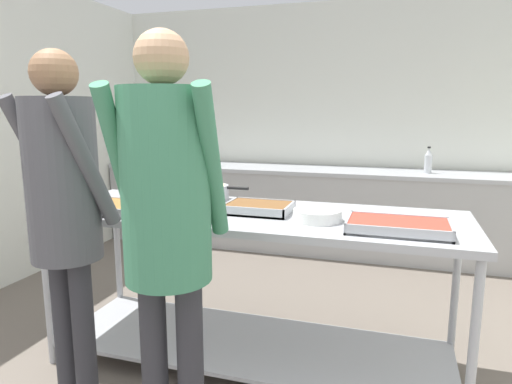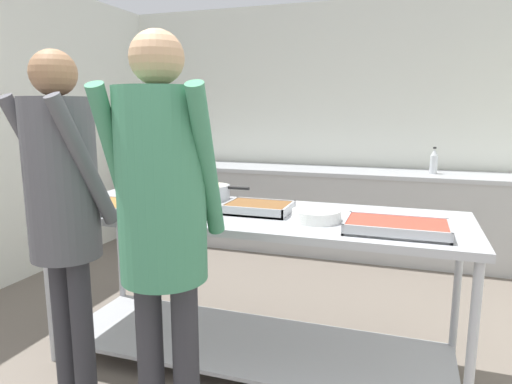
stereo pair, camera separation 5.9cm
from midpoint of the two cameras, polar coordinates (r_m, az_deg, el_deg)
name	(u,v)px [view 1 (the left image)]	position (r m, az deg, el deg)	size (l,w,h in m)	color
wall_rear	(318,126)	(5.22, 7.39, 8.16)	(4.73, 0.06, 2.65)	silver
wall_left	(11,131)	(4.53, -28.67, 6.66)	(0.06, 4.10, 2.65)	silver
back_counter	(310,209)	(4.97, 6.40, -2.13)	(4.57, 0.65, 0.89)	#A8A8A8
serving_counter	(251,263)	(2.69, -1.28, -8.88)	(2.40, 0.81, 0.94)	#ADAFB5
serving_tray_vegetables	(105,207)	(2.77, -18.95, -1.79)	(0.47, 0.30, 0.05)	#ADAFB5
sauce_pan	(212,192)	(2.97, -6.11, 0.02)	(0.36, 0.22, 0.10)	#ADAFB5
serving_tray_roast	(259,208)	(2.60, -0.30, -2.03)	(0.37, 0.27, 0.05)	#ADAFB5
plate_stack	(317,215)	(2.43, 6.98, -2.89)	(0.26, 0.26, 0.06)	white
serving_tray_greens	(398,226)	(2.29, 16.61, -4.15)	(0.48, 0.30, 0.05)	#ADAFB5
guest_serving_left	(167,208)	(1.85, -11.98, -2.00)	(0.49, 0.41, 1.82)	#2D2D33
guest_serving_right	(64,197)	(2.32, -23.58, -0.54)	(0.48, 0.42, 1.78)	#2D2D33
water_bottle	(428,161)	(4.80, 20.41, 3.65)	(0.07, 0.07, 0.26)	silver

